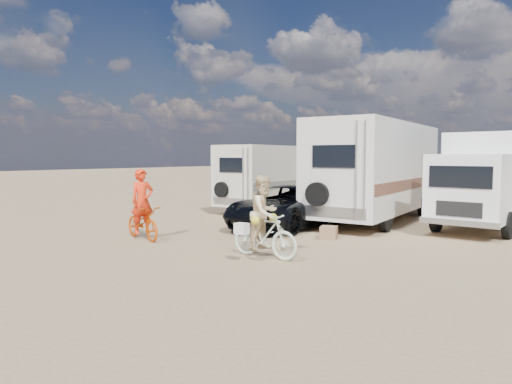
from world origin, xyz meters
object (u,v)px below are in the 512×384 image
Objects in this scene: rider_woman at (264,220)px; rv_left at (274,178)px; rv_main at (377,172)px; bike_man at (143,223)px; cooler at (263,226)px; box_truck at (487,181)px; dark_suv at (286,207)px; bike_woman at (264,235)px; rider_man at (142,207)px; crate at (329,233)px.

rv_left is at bearing 33.19° from rider_woman.
rv_main is 4.36× the size of bike_man.
bike_man is 3.57× the size of cooler.
rv_main is 3.66m from box_truck.
dark_suv is 4.77m from rider_woman.
bike_woman is at bearing -90.81° from rv_main.
dark_suv is (-5.33, -3.91, -0.87)m from box_truck.
bike_woman is at bearing -74.50° from rider_man.
bike_man is at bearing 91.29° from rider_woman.
bike_woman is at bearing -89.85° from crate.
rider_man is at bearing -110.27° from cooler.
rv_main reaches higher than rv_left.
dark_suv is 9.85× the size of cooler.
box_truck reaches higher than bike_man.
rider_woman reaches higher than crate.
bike_woman reaches higher than cooler.
bike_man is at bearing -83.95° from rv_left.
rv_main is 5.21m from cooler.
cooler is at bearing -115.03° from rv_main.
rider_man is (-7.34, -8.30, -0.65)m from box_truck.
rider_man reaches higher than bike_man.
crate is at bearing -120.08° from box_truck.
box_truck reaches higher than rider_man.
rv_left is at bearing 33.19° from bike_woman.
bike_man is at bearing -129.64° from box_truck.
rider_man is at bearing -83.95° from rv_left.
bike_woman is 0.98× the size of rider_man.
bike_woman is at bearing -59.18° from rv_left.
rider_woman is at bearing -27.49° from bike_woman.
rv_main is 17.31× the size of crate.
rv_left is at bearing 137.32° from crate.
rider_woman is at bearing -59.18° from rv_left.
rider_woman is (2.21, -4.22, 0.19)m from dark_suv.
bike_man reaches higher than crate.
bike_woman is 3.53× the size of cooler.
dark_suv is at bearing 101.31° from cooler.
box_truck is 6.08m from crate.
cooler is at bearing -60.91° from rv_left.
rv_main reaches higher than rider_woman.
rv_main is 7.68m from rider_woman.
rv_left is at bearing 168.05° from rv_main.
rv_main is 1.58× the size of dark_suv.
box_truck is 3.40× the size of bike_man.
bike_woman is at bearing -40.75° from cooler.
crate is at bearing -0.78° from bike_woman.
box_truck is 1.23× the size of dark_suv.
crate is at bearing -38.83° from bike_man.
rv_main is 7.72m from bike_woman.
box_truck is 8.74m from rider_woman.
rider_man is at bearing -142.12° from crate.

